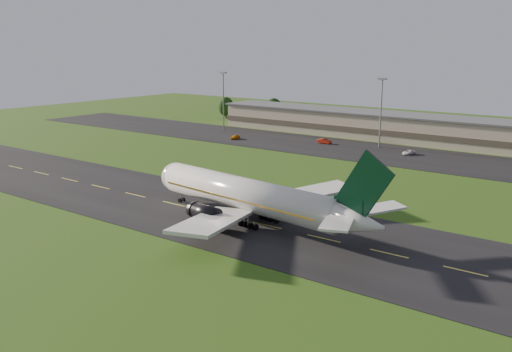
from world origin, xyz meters
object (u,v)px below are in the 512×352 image
Objects in this scene: terminal at (406,128)px; service_vehicle_c at (409,152)px; light_mast_centre at (381,104)px; airliner at (250,196)px; service_vehicle_b at (324,141)px; service_vehicle_a at (235,137)px; light_mast_west at (223,94)px.

terminal is 33.20× the size of service_vehicle_c.
light_mast_centre is 17.38m from service_vehicle_c.
airliner is 11.73× the size of service_vehicle_c.
light_mast_centre is 20.56m from service_vehicle_b.
service_vehicle_a is at bearing 110.74° from service_vehicle_b.
service_vehicle_a is (-43.52, -13.89, -11.95)m from light_mast_centre.
airliner is at bearing -80.52° from light_mast_centre.
airliner is 12.66× the size of service_vehicle_a.
light_mast_centre is at bearing 0.00° from light_mast_west.
light_mast_centre is 47.22m from service_vehicle_a.
light_mast_west is at bearing 180.00° from light_mast_centre.
service_vehicle_c is at bearing 3.56° from service_vehicle_a.
service_vehicle_b is at bearing -166.27° from light_mast_centre.
light_mast_west reaches higher than terminal.
terminal reaches higher than service_vehicle_c.
light_mast_west reaches higher than airliner.
airliner reaches higher than service_vehicle_b.
airliner is at bearing -54.64° from service_vehicle_a.
airliner is 2.52× the size of light_mast_west.
terminal is 7.13× the size of light_mast_centre.
service_vehicle_a is 28.98m from service_vehicle_b.
light_mast_centre is (-13.37, 80.10, 8.08)m from airliner.
light_mast_centre is (60.00, 0.00, 0.00)m from light_mast_west.
light_mast_west is 72.57m from service_vehicle_c.
service_vehicle_b is (43.71, -3.98, -11.89)m from light_mast_west.
light_mast_west is at bearing -169.86° from service_vehicle_c.
light_mast_centre is at bearing -75.52° from service_vehicle_b.
airliner is 74.91m from service_vehicle_c.
airliner is 97.02m from terminal.
service_vehicle_a is 55.56m from service_vehicle_c.
service_vehicle_a is at bearing -156.73° from service_vehicle_c.
light_mast_west is 45.47m from service_vehicle_b.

